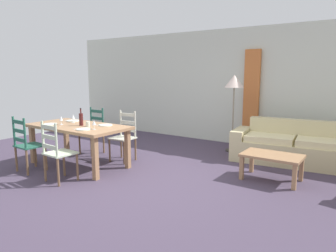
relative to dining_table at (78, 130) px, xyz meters
The scene contains 24 objects.
ground_plane 1.53m from the dining_table, ahead, with size 9.60×9.60×0.02m, color #45394E.
wall_far 3.71m from the dining_table, 67.83° to the left, with size 9.60×0.16×2.70m, color silver.
curtain_panel_left 3.85m from the dining_table, 57.70° to the left, with size 0.35×0.08×2.20m, color #C96D35.
dining_table is the anchor object (origin of this frame).
dining_chair_near_left 0.88m from the dining_table, 119.29° to the right, with size 0.44×0.42×0.96m.
dining_chair_near_right 0.91m from the dining_table, 60.45° to the right, with size 0.44×0.42×0.96m.
dining_chair_far_left 0.92m from the dining_table, 121.11° to the left, with size 0.42×0.40×0.96m.
dining_chair_far_right 0.87m from the dining_table, 57.67° to the left, with size 0.44×0.42×0.96m.
dinner_plate_near_left 0.52m from the dining_table, 150.95° to the right, with size 0.24×0.24×0.02m, color white.
fork_near_left 0.66m from the dining_table, 157.38° to the right, with size 0.02×0.17×0.01m, color silver.
dinner_plate_near_right 0.52m from the dining_table, 29.05° to the right, with size 0.24×0.24×0.02m, color white.
fork_near_right 0.40m from the dining_table, 39.81° to the right, with size 0.02×0.17×0.01m, color silver.
dinner_plate_far_left 0.52m from the dining_table, 150.95° to the left, with size 0.24×0.24×0.02m, color white.
fork_far_left 0.66m from the dining_table, 157.38° to the left, with size 0.02×0.17×0.01m, color silver.
dinner_plate_far_right 0.52m from the dining_table, 29.05° to the left, with size 0.24×0.24×0.02m, color white.
fork_far_right 0.40m from the dining_table, 39.81° to the left, with size 0.02×0.17×0.01m, color silver.
wine_bottle 0.22m from the dining_table, ahead, with size 0.07×0.07×0.32m.
wine_glass_near_left 0.38m from the dining_table, 155.26° to the right, with size 0.06×0.06×0.16m.
wine_glass_near_right 0.63m from the dining_table, 13.23° to the right, with size 0.06×0.06×0.16m.
wine_glass_far_left 0.38m from the dining_table, 154.60° to the left, with size 0.06×0.06×0.16m.
coffee_cup_primary 0.31m from the dining_table, ahead, with size 0.07×0.07×0.09m, color silver.
couch 4.05m from the dining_table, 36.52° to the left, with size 2.36×1.07×0.80m.
coffee_table 3.38m from the dining_table, 20.57° to the left, with size 0.90×0.56×0.42m.
standing_lamp 3.29m from the dining_table, 53.72° to the left, with size 0.40×0.40×1.64m.
Camera 1 is at (3.11, -3.71, 1.68)m, focal length 33.27 mm.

